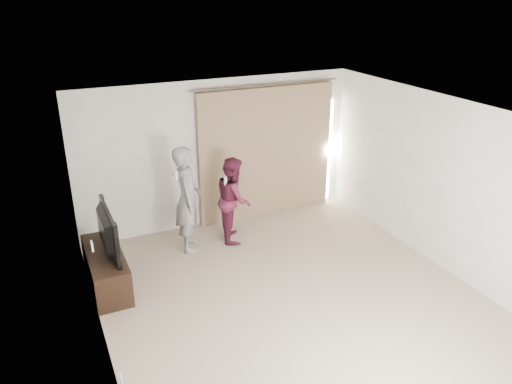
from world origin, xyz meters
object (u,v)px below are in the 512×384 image
tv_console (106,269)px  person_man (187,199)px  person_woman (234,199)px  tv (101,232)px

tv_console → person_man: person_man is taller
person_man → person_woman: (0.80, 0.02, -0.15)m
tv → person_woman: 2.32m
tv → person_woman: size_ratio=0.79×
tv_console → tv: (0.00, 0.00, 0.60)m
person_woman → tv: bearing=-165.0°
tv → tv_console: bearing=-0.0°
tv_console → person_woman: 2.36m
person_man → person_woman: 0.82m
tv → person_man: person_man is taller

